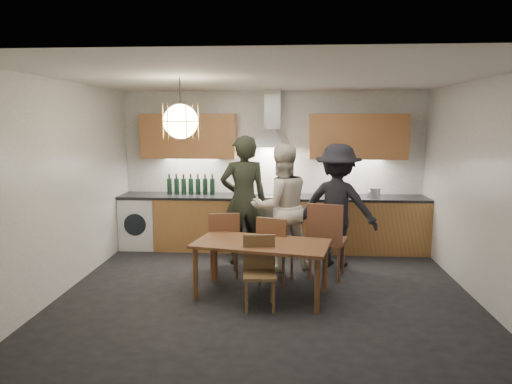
# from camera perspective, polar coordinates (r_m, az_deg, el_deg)

# --- Properties ---
(ground) EXTENTS (5.00, 5.00, 0.00)m
(ground) POSITION_cam_1_polar(r_m,az_deg,el_deg) (5.79, 1.29, -12.45)
(ground) COLOR black
(ground) RESTS_ON ground
(room_shell) EXTENTS (5.02, 4.52, 2.61)m
(room_shell) POSITION_cam_1_polar(r_m,az_deg,el_deg) (5.41, 1.35, 4.64)
(room_shell) COLOR white
(room_shell) RESTS_ON ground
(counter_run) EXTENTS (5.00, 0.62, 0.90)m
(counter_run) POSITION_cam_1_polar(r_m,az_deg,el_deg) (7.53, 2.14, -3.85)
(counter_run) COLOR #BC8548
(counter_run) RESTS_ON ground
(range_stove) EXTENTS (0.90, 0.60, 0.92)m
(range_stove) POSITION_cam_1_polar(r_m,az_deg,el_deg) (7.53, 1.96, -3.92)
(range_stove) COLOR silver
(range_stove) RESTS_ON ground
(wall_fixtures) EXTENTS (4.30, 0.54, 1.10)m
(wall_fixtures) POSITION_cam_1_polar(r_m,az_deg,el_deg) (7.46, 2.05, 7.06)
(wall_fixtures) COLOR #C4834B
(wall_fixtures) RESTS_ON ground
(pendant_lamp) EXTENTS (0.43, 0.43, 0.70)m
(pendant_lamp) POSITION_cam_1_polar(r_m,az_deg,el_deg) (5.43, -9.40, 8.70)
(pendant_lamp) COLOR black
(pendant_lamp) RESTS_ON ground
(dining_table) EXTENTS (1.72, 1.11, 0.67)m
(dining_table) POSITION_cam_1_polar(r_m,az_deg,el_deg) (5.51, 0.70, -7.07)
(dining_table) COLOR brown
(dining_table) RESTS_ON ground
(chair_back_left) EXTENTS (0.48, 0.48, 0.91)m
(chair_back_left) POSITION_cam_1_polar(r_m,az_deg,el_deg) (6.18, -4.04, -6.03)
(chair_back_left) COLOR brown
(chair_back_left) RESTS_ON ground
(chair_back_mid) EXTENTS (0.52, 0.52, 0.89)m
(chair_back_mid) POSITION_cam_1_polar(r_m,az_deg,el_deg) (5.93, 2.26, -6.72)
(chair_back_mid) COLOR brown
(chair_back_mid) RESTS_ON ground
(chair_back_right) EXTENTS (0.58, 0.58, 1.04)m
(chair_back_right) POSITION_cam_1_polar(r_m,az_deg,el_deg) (6.17, 8.77, -5.40)
(chair_back_right) COLOR brown
(chair_back_right) RESTS_ON ground
(chair_front) EXTENTS (0.40, 0.40, 0.82)m
(chair_front) POSITION_cam_1_polar(r_m,az_deg,el_deg) (5.25, 0.42, -9.29)
(chair_front) COLOR brown
(chair_front) RESTS_ON ground
(person_left) EXTENTS (0.79, 0.62, 1.90)m
(person_left) POSITION_cam_1_polar(r_m,az_deg,el_deg) (6.73, -1.56, -1.02)
(person_left) COLOR black
(person_left) RESTS_ON ground
(person_mid) EXTENTS (1.05, 0.94, 1.79)m
(person_mid) POSITION_cam_1_polar(r_m,az_deg,el_deg) (6.48, 3.16, -1.91)
(person_mid) COLOR beige
(person_mid) RESTS_ON ground
(person_right) EXTENTS (1.30, 0.99, 1.79)m
(person_right) POSITION_cam_1_polar(r_m,az_deg,el_deg) (6.72, 10.13, -1.68)
(person_right) COLOR black
(person_right) RESTS_ON ground
(mixing_bowl) EXTENTS (0.31, 0.31, 0.07)m
(mixing_bowl) POSITION_cam_1_polar(r_m,az_deg,el_deg) (7.48, 11.70, -0.32)
(mixing_bowl) COLOR #ABAAAE
(mixing_bowl) RESTS_ON counter_run
(stock_pot) EXTENTS (0.28, 0.28, 0.15)m
(stock_pot) POSITION_cam_1_polar(r_m,az_deg,el_deg) (7.52, 14.49, -0.08)
(stock_pot) COLOR silver
(stock_pot) RESTS_ON counter_run
(wine_bottles) EXTENTS (0.80, 0.08, 0.34)m
(wine_bottles) POSITION_cam_1_polar(r_m,az_deg,el_deg) (7.64, -8.15, 0.97)
(wine_bottles) COLOR black
(wine_bottles) RESTS_ON counter_run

